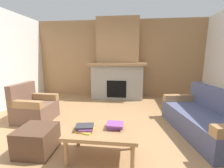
{
  "coord_description": "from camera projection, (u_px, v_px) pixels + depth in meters",
  "views": [
    {
      "loc": [
        0.41,
        -2.69,
        1.47
      ],
      "look_at": [
        0.01,
        0.83,
        0.81
      ],
      "focal_mm": 24.71,
      "sensor_mm": 36.0,
      "label": 1
    }
  ],
  "objects": [
    {
      "name": "couch",
      "position": [
        205.0,
        119.0,
        2.91
      ],
      "size": [
        1.14,
        1.92,
        0.85
      ],
      "color": "#474C6B",
      "rests_on": "ground"
    },
    {
      "name": "coffee_table",
      "position": [
        102.0,
        133.0,
        2.2
      ],
      "size": [
        1.0,
        0.6,
        0.43
      ],
      "color": "#997047",
      "rests_on": "ground"
    },
    {
      "name": "ottoman",
      "position": [
        37.0,
        140.0,
        2.35
      ],
      "size": [
        0.52,
        0.52,
        0.4
      ],
      "primitive_type": "cube",
      "color": "#4C3323",
      "rests_on": "ground"
    },
    {
      "name": "book_stack_near_edge",
      "position": [
        85.0,
        128.0,
        2.16
      ],
      "size": [
        0.29,
        0.26,
        0.07
      ],
      "color": "gold",
      "rests_on": "coffee_table"
    },
    {
      "name": "armchair",
      "position": [
        34.0,
        108.0,
        3.53
      ],
      "size": [
        0.8,
        0.8,
        0.85
      ],
      "color": "brown",
      "rests_on": "ground"
    },
    {
      "name": "fireplace",
      "position": [
        118.0,
        64.0,
        5.29
      ],
      "size": [
        1.9,
        0.82,
        2.7
      ],
      "color": "gray",
      "rests_on": "ground"
    },
    {
      "name": "ground",
      "position": [
        107.0,
        134.0,
        2.94
      ],
      "size": [
        9.0,
        9.0,
        0.0
      ],
      "primitive_type": "plane",
      "color": "#9E754C"
    },
    {
      "name": "wall_back_wood_panel",
      "position": [
        118.0,
        59.0,
        5.62
      ],
      "size": [
        6.0,
        0.12,
        2.7
      ],
      "primitive_type": "cube",
      "color": "#997047",
      "rests_on": "ground"
    },
    {
      "name": "book_stack_center",
      "position": [
        114.0,
        126.0,
        2.23
      ],
      "size": [
        0.25,
        0.22,
        0.08
      ],
      "color": "#7A3D84",
      "rests_on": "coffee_table"
    }
  ]
}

